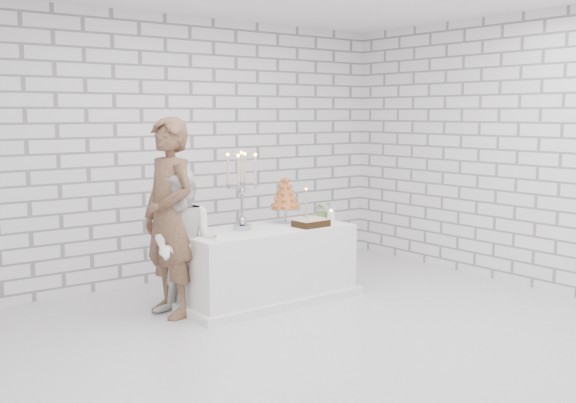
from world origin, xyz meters
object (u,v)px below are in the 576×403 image
(groom, at_px, (169,218))
(bride, at_px, (185,244))
(candelabra, at_px, (242,191))
(croquembouche, at_px, (285,199))
(cake_table, at_px, (265,264))

(groom, bearing_deg, bride, 28.08)
(groom, height_order, candelabra, groom)
(groom, relative_size, croquembouche, 3.69)
(croquembouche, bearing_deg, bride, -173.36)
(bride, bearing_deg, groom, 175.60)
(groom, xyz_separation_m, croquembouche, (1.38, 0.01, 0.07))
(cake_table, relative_size, groom, 0.96)
(groom, xyz_separation_m, bride, (0.09, -0.14, -0.24))
(candelabra, height_order, croquembouche, candelabra)
(bride, bearing_deg, croquembouche, 59.81)
(cake_table, bearing_deg, groom, 172.98)
(cake_table, bearing_deg, bride, -179.33)
(cake_table, relative_size, candelabra, 2.28)
(cake_table, distance_m, croquembouche, 0.74)
(bride, distance_m, croquembouche, 1.34)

